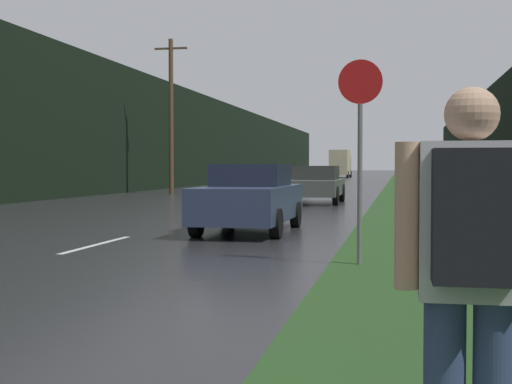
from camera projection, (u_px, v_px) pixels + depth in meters
The scene contains 11 objects.
grass_verge at pixel (437, 193), 38.50m from camera, with size 6.00×240.00×0.02m, color #26471E.
lane_stripe_c at pixel (97, 244), 13.15m from camera, with size 0.12×3.00×0.01m, color silver.
lane_stripe_d at pixel (201, 218), 20.01m from camera, with size 0.12×3.00×0.01m, color silver.
lane_stripe_e at pixel (251, 205), 26.86m from camera, with size 0.12×3.00×0.01m, color silver.
treeline_far_side at pixel (176, 138), 51.70m from camera, with size 2.00×140.00×7.06m, color black.
utility_pole_far at pixel (171, 114), 37.99m from camera, with size 1.80×0.24×8.24m.
stop_sign at pixel (360, 142), 10.29m from camera, with size 0.64×0.07×2.98m.
hitchhiker_with_backpack at pixel (471, 272), 2.87m from camera, with size 0.61×0.42×1.76m.
car_passing_near at pixel (250, 198), 15.73m from camera, with size 1.86×4.43×1.50m.
car_passing_far at pixel (316, 184), 28.15m from camera, with size 2.04×4.79×1.48m.
delivery_truck at pixel (340, 163), 95.04m from camera, with size 2.53×8.53×3.63m.
Camera 1 is at (5.46, 0.36, 1.44)m, focal length 50.00 mm.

